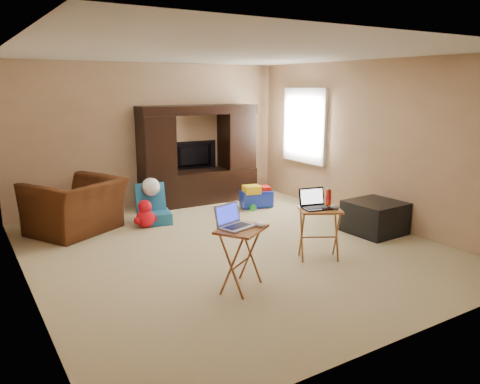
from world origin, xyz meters
TOP-DOWN VIEW (x-y plane):
  - floor at (0.00, 0.00)m, footprint 5.50×5.50m
  - ceiling at (0.00, 0.00)m, footprint 5.50×5.50m
  - wall_back at (0.00, 2.75)m, footprint 5.00×0.00m
  - wall_front at (0.00, -2.75)m, footprint 5.00×0.00m
  - wall_left at (-2.50, 0.00)m, footprint 0.00×5.50m
  - wall_right at (2.50, 0.00)m, footprint 0.00×5.50m
  - window_pane at (2.48, 1.55)m, footprint 0.00×1.20m
  - window_frame at (2.46, 1.55)m, footprint 0.06×1.14m
  - entertainment_center at (0.76, 2.45)m, footprint 2.19×0.64m
  - television at (0.76, 2.61)m, footprint 0.91×0.20m
  - recliner at (-1.59, 1.79)m, footprint 1.56×1.51m
  - child_rocker at (-0.44, 1.62)m, footprint 0.56×0.62m
  - plush_toy at (-0.65, 1.48)m, footprint 0.39×0.33m
  - push_toy at (1.44, 1.57)m, footprint 0.64×0.52m
  - ottoman at (2.11, -0.54)m, footprint 0.75×0.75m
  - tray_table_left at (-0.58, -1.16)m, footprint 0.66×0.63m
  - tray_table_right at (0.71, -0.92)m, footprint 0.63×0.59m
  - laptop_left at (-0.61, -1.13)m, footprint 0.42×0.38m
  - laptop_right at (0.67, -0.90)m, footprint 0.39×0.34m
  - mouse_left at (-0.39, -1.23)m, footprint 0.10×0.14m
  - mouse_right at (0.84, -1.04)m, footprint 0.11×0.14m
  - water_bottle at (0.91, -0.84)m, footprint 0.06×0.06m

SIDE VIEW (x-z plane):
  - floor at x=0.00m, z-range 0.00..0.00m
  - push_toy at x=1.44m, z-range 0.00..0.42m
  - plush_toy at x=-0.65m, z-range 0.00..0.43m
  - ottoman at x=2.11m, z-range 0.00..0.47m
  - child_rocker at x=-0.44m, z-range 0.00..0.62m
  - tray_table_right at x=0.71m, z-range 0.00..0.65m
  - tray_table_left at x=-0.58m, z-range 0.00..0.67m
  - recliner at x=-1.59m, z-range 0.00..0.78m
  - mouse_right at x=0.84m, z-range 0.65..0.70m
  - mouse_left at x=-0.39m, z-range 0.67..0.73m
  - water_bottle at x=0.91m, z-range 0.65..0.84m
  - laptop_right at x=0.67m, z-range 0.65..0.89m
  - laptop_left at x=-0.61m, z-range 0.67..0.91m
  - television at x=0.76m, z-range 0.59..1.11m
  - entertainment_center at x=0.76m, z-range 0.00..1.77m
  - wall_back at x=0.00m, z-range -1.25..3.75m
  - wall_front at x=0.00m, z-range -1.25..3.75m
  - wall_left at x=-2.50m, z-range -1.50..4.00m
  - wall_right at x=2.50m, z-range -1.50..4.00m
  - window_pane at x=2.48m, z-range 0.80..2.00m
  - window_frame at x=2.46m, z-range 0.73..2.07m
  - ceiling at x=0.00m, z-range 2.50..2.50m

